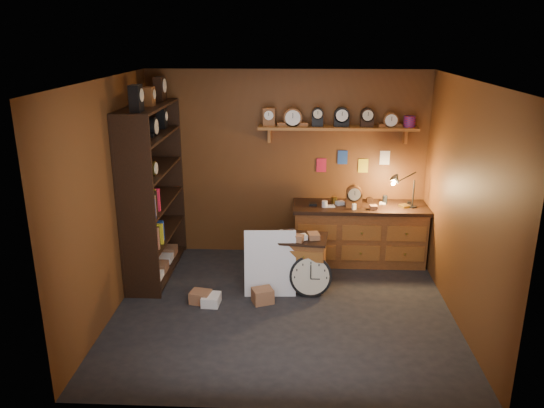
{
  "coord_description": "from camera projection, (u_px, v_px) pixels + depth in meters",
  "views": [
    {
      "loc": [
        0.14,
        -5.69,
        3.17
      ],
      "look_at": [
        -0.15,
        0.35,
        1.22
      ],
      "focal_mm": 35.0,
      "sensor_mm": 36.0,
      "label": 1
    }
  ],
  "objects": [
    {
      "name": "floor",
      "position": [
        283.0,
        309.0,
        6.38
      ],
      "size": [
        4.0,
        4.0,
        0.0
      ],
      "primitive_type": "plane",
      "color": "black",
      "rests_on": "ground"
    },
    {
      "name": "workbench",
      "position": [
        359.0,
        230.0,
        7.59
      ],
      "size": [
        1.89,
        0.66,
        1.36
      ],
      "color": "brown",
      "rests_on": "ground"
    },
    {
      "name": "white_panel",
      "position": [
        270.0,
        293.0,
        6.76
      ],
      "size": [
        0.65,
        0.21,
        0.85
      ],
      "primitive_type": "cube",
      "rotation": [
        -0.17,
        0.0,
        0.06
      ],
      "color": "silver",
      "rests_on": "ground"
    },
    {
      "name": "mini_fridge",
      "position": [
        297.0,
        249.0,
        7.6
      ],
      "size": [
        0.49,
        0.51,
        0.44
      ],
      "rotation": [
        0.0,
        0.0,
        0.17
      ],
      "color": "silver",
      "rests_on": "ground"
    },
    {
      "name": "big_round_clock",
      "position": [
        311.0,
        276.0,
        6.65
      ],
      "size": [
        0.53,
        0.17,
        0.53
      ],
      "color": "black",
      "rests_on": "ground"
    },
    {
      "name": "floor_box_c",
      "position": [
        263.0,
        296.0,
        6.51
      ],
      "size": [
        0.3,
        0.28,
        0.18
      ],
      "primitive_type": "cube",
      "rotation": [
        0.0,
        0.0,
        0.38
      ],
      "color": "#976441",
      "rests_on": "ground"
    },
    {
      "name": "floor_box_a",
      "position": [
        201.0,
        297.0,
        6.52
      ],
      "size": [
        0.27,
        0.25,
        0.15
      ],
      "primitive_type": "cube",
      "rotation": [
        0.0,
        0.0,
        -0.19
      ],
      "color": "#976441",
      "rests_on": "ground"
    },
    {
      "name": "room_shell",
      "position": [
        288.0,
        168.0,
        5.96
      ],
      "size": [
        4.02,
        3.62,
        2.71
      ],
      "color": "#5C3315",
      "rests_on": "ground"
    },
    {
      "name": "shelving_unit",
      "position": [
        150.0,
        185.0,
        7.01
      ],
      "size": [
        0.47,
        1.6,
        2.58
      ],
      "color": "black",
      "rests_on": "ground"
    },
    {
      "name": "low_cabinet",
      "position": [
        303.0,
        259.0,
        6.86
      ],
      "size": [
        0.65,
        0.57,
        0.77
      ],
      "rotation": [
        0.0,
        0.0,
        -0.12
      ],
      "color": "brown",
      "rests_on": "ground"
    },
    {
      "name": "floor_box_b",
      "position": [
        211.0,
        300.0,
        6.47
      ],
      "size": [
        0.22,
        0.26,
        0.12
      ],
      "primitive_type": "cube",
      "rotation": [
        0.0,
        0.0,
        -0.06
      ],
      "color": "white",
      "rests_on": "ground"
    }
  ]
}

